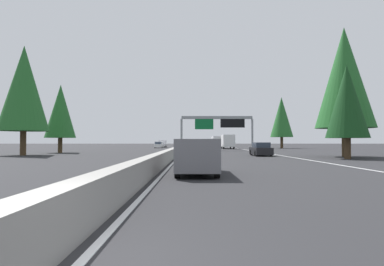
% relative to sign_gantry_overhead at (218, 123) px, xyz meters
% --- Properties ---
extents(ground_plane, '(320.00, 320.00, 0.00)m').
position_rel_sign_gantry_overhead_xyz_m(ground_plane, '(6.74, 6.04, -4.75)').
color(ground_plane, '#262628').
extents(median_barrier, '(180.00, 0.56, 0.90)m').
position_rel_sign_gantry_overhead_xyz_m(median_barrier, '(26.74, 6.34, -4.30)').
color(median_barrier, gray).
rests_on(median_barrier, ground).
extents(shoulder_stripe_right, '(160.00, 0.16, 0.01)m').
position_rel_sign_gantry_overhead_xyz_m(shoulder_stripe_right, '(16.74, -5.48, -4.75)').
color(shoulder_stripe_right, silver).
rests_on(shoulder_stripe_right, ground).
extents(shoulder_stripe_median, '(160.00, 0.16, 0.01)m').
position_rel_sign_gantry_overhead_xyz_m(shoulder_stripe_median, '(16.74, 5.79, -4.75)').
color(shoulder_stripe_median, silver).
rests_on(shoulder_stripe_median, ground).
extents(sign_gantry_overhead, '(0.50, 12.68, 5.97)m').
position_rel_sign_gantry_overhead_xyz_m(sign_gantry_overhead, '(0.00, 0.00, 0.00)').
color(sign_gantry_overhead, gray).
rests_on(sign_gantry_overhead, ground).
extents(minivan_mid_left, '(5.00, 1.95, 1.69)m').
position_rel_sign_gantry_overhead_xyz_m(minivan_mid_left, '(-41.20, 4.14, -3.80)').
color(minivan_mid_left, slate).
rests_on(minivan_mid_left, ground).
extents(sedan_far_right, '(4.40, 1.80, 1.47)m').
position_rel_sign_gantry_overhead_xyz_m(sedan_far_right, '(-21.08, -3.11, -4.07)').
color(sedan_far_right, black).
rests_on(sedan_far_right, ground).
extents(sedan_distant_a, '(4.40, 1.80, 1.47)m').
position_rel_sign_gantry_overhead_xyz_m(sedan_distant_a, '(9.69, 4.44, -4.07)').
color(sedan_distant_a, black).
rests_on(sedan_distant_a, ground).
extents(bus_far_center, '(11.50, 2.55, 3.10)m').
position_rel_sign_gantry_overhead_xyz_m(bus_far_center, '(45.28, -2.92, -3.04)').
color(bus_far_center, white).
rests_on(bus_far_center, ground).
extents(box_truck_near_right, '(8.50, 2.40, 2.95)m').
position_rel_sign_gantry_overhead_xyz_m(box_truck_near_right, '(13.37, -3.02, -3.14)').
color(box_truck_near_right, white).
rests_on(box_truck_near_right, ground).
extents(oncoming_near, '(4.40, 1.80, 1.47)m').
position_rel_sign_gantry_overhead_xyz_m(oncoming_near, '(21.85, 12.62, -4.07)').
color(oncoming_near, white).
rests_on(oncoming_near, ground).
extents(oncoming_far, '(5.60, 2.00, 1.86)m').
position_rel_sign_gantry_overhead_xyz_m(oncoming_far, '(30.24, 12.50, -3.84)').
color(oncoming_far, silver).
rests_on(oncoming_far, ground).
extents(conifer_right_foreground, '(3.78, 3.78, 8.59)m').
position_rel_sign_gantry_overhead_xyz_m(conifer_right_foreground, '(-27.43, -9.62, 0.46)').
color(conifer_right_foreground, '#4C3823').
rests_on(conifer_right_foreground, ground).
extents(conifer_right_near, '(5.90, 5.90, 13.42)m').
position_rel_sign_gantry_overhead_xyz_m(conifer_right_near, '(-23.35, -11.31, 3.40)').
color(conifer_right_near, '#4C3823').
rests_on(conifer_right_near, ground).
extents(conifer_right_mid, '(5.11, 5.11, 11.61)m').
position_rel_sign_gantry_overhead_xyz_m(conifer_right_mid, '(17.34, -15.74, 2.30)').
color(conifer_right_mid, '#4C3823').
rests_on(conifer_right_mid, ground).
extents(conifer_left_foreground, '(5.51, 5.51, 12.52)m').
position_rel_sign_gantry_overhead_xyz_m(conifer_left_foreground, '(-20.00, 23.57, 2.86)').
color(conifer_left_foreground, '#4C3823').
rests_on(conifer_left_foreground, ground).
extents(conifer_left_near, '(4.16, 4.16, 9.45)m').
position_rel_sign_gantry_overhead_xyz_m(conifer_left_near, '(-11.80, 22.69, 0.98)').
color(conifer_left_near, '#4C3823').
rests_on(conifer_left_near, ground).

